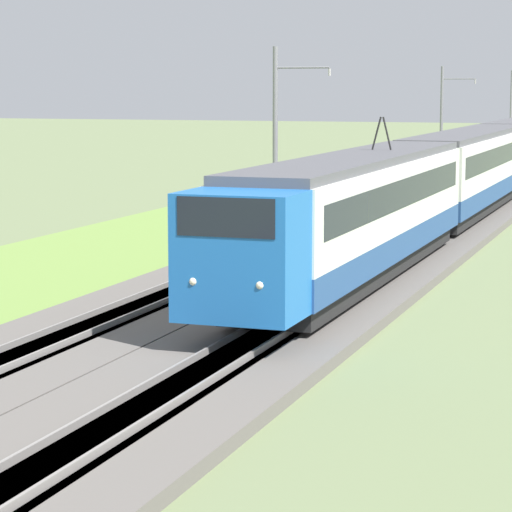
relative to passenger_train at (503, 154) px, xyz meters
The scene contains 9 objects.
ballast_main 14.02m from the passenger_train, 161.23° to the left, with size 240.00×4.40×0.30m.
ballast_adjacent 13.30m from the passenger_train, behind, with size 240.00×4.40×0.30m.
track_main 14.02m from the passenger_train, 161.23° to the left, with size 240.00×1.57×0.45m.
track_adjacent 13.29m from the passenger_train, behind, with size 240.00×1.57×0.45m.
grass_verge 16.55m from the passenger_train, 143.08° to the left, with size 240.00×10.84×0.12m.
passenger_train is the anchor object (origin of this frame).
catenary_mast_mid 19.86m from the passenger_train, 158.85° to the left, with size 0.22×2.56×7.88m.
catenary_mast_far 21.48m from the passenger_train, 19.46° to the left, with size 0.22×2.56×7.61m.
catenary_mast_distant 59.32m from the passenger_train, ahead, with size 0.22×2.56×7.77m.
Camera 1 is at (-4.93, -13.61, 6.23)m, focal length 85.00 mm.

